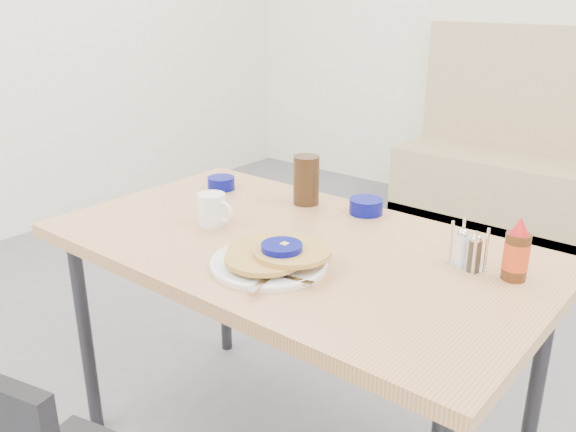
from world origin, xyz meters
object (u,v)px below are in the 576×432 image
Objects in this scene: booth_bench at (555,177)px; amber_tumbler at (306,180)px; pancake_plate at (271,258)px; grits_setting at (282,259)px; dining_table at (294,261)px; butter_bowl at (366,206)px; condiment_caddy at (468,252)px; syrup_bottle at (516,253)px; creamer_bowl at (221,183)px; coffee_mug at (213,209)px.

booth_bench is 2.32m from amber_tumbler.
grits_setting reaches higher than pancake_plate.
booth_bench reaches higher than amber_tumbler.
dining_table is 0.33m from butter_bowl.
pancake_plate is at bearing -121.03° from condiment_caddy.
grits_setting is at bearing -61.35° from dining_table.
grits_setting is 0.47m from condiment_caddy.
butter_bowl is (-0.06, 0.49, -0.01)m from grits_setting.
butter_bowl is at bearing 92.55° from pancake_plate.
creamer_bowl is at bearing 177.26° from syrup_bottle.
butter_bowl is 0.56m from syrup_bottle.
creamer_bowl reaches higher than dining_table.
condiment_caddy is at bearing -176.17° from syrup_bottle.
grits_setting is 0.49m from butter_bowl.
syrup_bottle reaches higher than coffee_mug.
booth_bench is at bearing 103.31° from syrup_bottle.
butter_bowl is at bearing 50.39° from coffee_mug.
coffee_mug reaches higher than creamer_bowl.
dining_table is at bearing -22.61° from creamer_bowl.
butter_bowl is (0.53, 0.11, 0.00)m from creamer_bowl.
dining_table is at bearing 108.18° from pancake_plate.
coffee_mug is 0.75m from condiment_caddy.
dining_table is at bearing 10.12° from coffee_mug.
butter_bowl is (0.03, 0.32, 0.09)m from dining_table.
grits_setting is at bearing -3.48° from pancake_plate.
pancake_plate is 3.27× the size of creamer_bowl.
amber_tumbler is 0.63m from condiment_caddy.
coffee_mug reaches higher than pancake_plate.
butter_bowl is at bearing 177.94° from condiment_caddy.
dining_table is at bearing 118.65° from grits_setting.
coffee_mug is 0.38m from grits_setting.
amber_tumbler is at bearing -167.70° from butter_bowl.
pancake_plate is 0.50m from condiment_caddy.
creamer_bowl is (-0.59, 0.37, -0.01)m from grits_setting.
amber_tumbler reaches higher than dining_table.
syrup_bottle is at bearing -76.69° from booth_bench.
creamer_bowl is 0.91× the size of butter_bowl.
grits_setting is (0.09, -2.70, 0.44)m from booth_bench.
condiment_caddy reaches higher than pancake_plate.
condiment_caddy is (0.44, -2.38, 0.45)m from booth_bench.
grits_setting is at bearing -32.20° from creamer_bowl.
coffee_mug is 0.86m from syrup_bottle.
coffee_mug is 0.34m from creamer_bowl.
grits_setting is 1.51× the size of syrup_bottle.
butter_bowl is at bearing 12.30° from amber_tumbler.
grits_setting is 2.52× the size of creamer_bowl.
condiment_caddy is at bearing -22.59° from butter_bowl.
booth_bench is 2.73m from pancake_plate.
condiment_caddy reaches higher than grits_setting.
syrup_bottle is (0.47, 0.32, 0.04)m from grits_setting.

